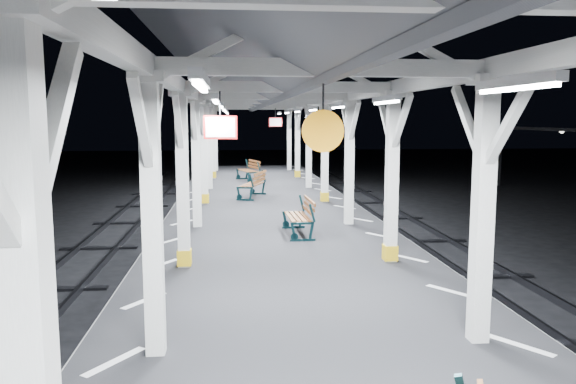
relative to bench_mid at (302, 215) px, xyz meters
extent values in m
plane|color=black|center=(-0.58, -4.76, -1.47)|extent=(120.00, 120.00, 0.00)
cube|color=black|center=(-0.58, -4.76, -0.97)|extent=(6.00, 50.00, 1.00)
cube|color=silver|center=(-3.03, -4.76, -0.46)|extent=(1.00, 48.00, 0.01)
cube|color=silver|center=(1.87, -4.76, -0.46)|extent=(1.00, 48.00, 0.01)
cube|color=#2D2D33|center=(-5.03, -4.76, -1.39)|extent=(0.08, 60.00, 0.16)
cube|color=#2D2D33|center=(3.87, -4.76, -1.39)|extent=(0.08, 60.00, 0.16)
cube|color=silver|center=(-2.58, -10.76, 1.13)|extent=(0.22, 0.22, 3.20)
cube|color=silver|center=(-2.58, -10.76, 2.79)|extent=(0.40, 0.40, 0.12)
cube|color=silver|center=(-2.58, -10.21, 2.28)|extent=(0.10, 0.99, 0.99)
cube|color=silver|center=(-2.58, -6.76, 1.13)|extent=(0.22, 0.22, 3.20)
cube|color=silver|center=(-2.58, -6.76, 2.79)|extent=(0.40, 0.40, 0.12)
cube|color=silver|center=(-2.58, -6.21, 2.28)|extent=(0.10, 0.99, 0.99)
cube|color=silver|center=(-2.58, -7.31, 2.28)|extent=(0.10, 0.99, 0.99)
cube|color=silver|center=(-2.58, -2.76, 1.13)|extent=(0.22, 0.22, 3.20)
cube|color=silver|center=(-2.58, -2.76, 2.79)|extent=(0.40, 0.40, 0.12)
cube|color=gold|center=(-2.58, -2.76, -0.29)|extent=(0.26, 0.26, 0.30)
cube|color=silver|center=(-2.58, -2.21, 2.28)|extent=(0.10, 0.99, 0.99)
cube|color=silver|center=(-2.58, -3.31, 2.28)|extent=(0.10, 0.99, 0.99)
cube|color=silver|center=(-2.58, 1.24, 1.13)|extent=(0.22, 0.22, 3.20)
cube|color=silver|center=(-2.58, 1.24, 2.79)|extent=(0.40, 0.40, 0.12)
cube|color=silver|center=(-2.58, 1.79, 2.28)|extent=(0.10, 0.99, 0.99)
cube|color=silver|center=(-2.58, 0.69, 2.28)|extent=(0.10, 0.99, 0.99)
cube|color=silver|center=(-2.58, 5.24, 1.13)|extent=(0.22, 0.22, 3.20)
cube|color=silver|center=(-2.58, 5.24, 2.79)|extent=(0.40, 0.40, 0.12)
cube|color=gold|center=(-2.58, 5.24, -0.29)|extent=(0.26, 0.26, 0.30)
cube|color=silver|center=(-2.58, 5.79, 2.28)|extent=(0.10, 0.99, 0.99)
cube|color=silver|center=(-2.58, 4.69, 2.28)|extent=(0.10, 0.99, 0.99)
cube|color=silver|center=(-2.58, 9.24, 1.13)|extent=(0.22, 0.22, 3.20)
cube|color=silver|center=(-2.58, 9.24, 2.79)|extent=(0.40, 0.40, 0.12)
cube|color=silver|center=(-2.58, 9.79, 2.28)|extent=(0.10, 0.99, 0.99)
cube|color=silver|center=(-2.58, 8.69, 2.28)|extent=(0.10, 0.99, 0.99)
cube|color=silver|center=(-2.58, 13.24, 1.13)|extent=(0.22, 0.22, 3.20)
cube|color=silver|center=(-2.58, 13.24, 2.79)|extent=(0.40, 0.40, 0.12)
cube|color=gold|center=(-2.58, 13.24, -0.29)|extent=(0.26, 0.26, 0.30)
cube|color=silver|center=(-2.58, 13.79, 2.28)|extent=(0.10, 0.99, 0.99)
cube|color=silver|center=(-2.58, 12.69, 2.28)|extent=(0.10, 0.99, 0.99)
cube|color=silver|center=(-2.58, 17.24, 1.13)|extent=(0.22, 0.22, 3.20)
cube|color=silver|center=(-2.58, 17.24, 2.79)|extent=(0.40, 0.40, 0.12)
cube|color=silver|center=(-2.58, 17.79, 2.28)|extent=(0.10, 0.99, 0.99)
cube|color=silver|center=(-2.58, 16.69, 2.28)|extent=(0.10, 0.99, 0.99)
cube|color=silver|center=(1.42, -6.76, 1.13)|extent=(0.22, 0.22, 3.20)
cube|color=silver|center=(1.42, -6.76, 2.79)|extent=(0.40, 0.40, 0.12)
cube|color=silver|center=(1.42, -6.21, 2.28)|extent=(0.10, 0.99, 0.99)
cube|color=silver|center=(1.42, -7.31, 2.28)|extent=(0.10, 0.99, 0.99)
cube|color=silver|center=(1.42, -2.76, 1.13)|extent=(0.22, 0.22, 3.20)
cube|color=silver|center=(1.42, -2.76, 2.79)|extent=(0.40, 0.40, 0.12)
cube|color=gold|center=(1.42, -2.76, -0.29)|extent=(0.26, 0.26, 0.30)
cube|color=silver|center=(1.42, -2.21, 2.28)|extent=(0.10, 0.99, 0.99)
cube|color=silver|center=(1.42, -3.31, 2.28)|extent=(0.10, 0.99, 0.99)
cube|color=silver|center=(1.42, 1.24, 1.13)|extent=(0.22, 0.22, 3.20)
cube|color=silver|center=(1.42, 1.24, 2.79)|extent=(0.40, 0.40, 0.12)
cube|color=silver|center=(1.42, 1.79, 2.28)|extent=(0.10, 0.99, 0.99)
cube|color=silver|center=(1.42, 0.69, 2.28)|extent=(0.10, 0.99, 0.99)
cube|color=silver|center=(1.42, 5.24, 1.13)|extent=(0.22, 0.22, 3.20)
cube|color=silver|center=(1.42, 5.24, 2.79)|extent=(0.40, 0.40, 0.12)
cube|color=gold|center=(1.42, 5.24, -0.29)|extent=(0.26, 0.26, 0.30)
cube|color=silver|center=(1.42, 5.79, 2.28)|extent=(0.10, 0.99, 0.99)
cube|color=silver|center=(1.42, 4.69, 2.28)|extent=(0.10, 0.99, 0.99)
cube|color=silver|center=(1.42, 9.24, 1.13)|extent=(0.22, 0.22, 3.20)
cube|color=silver|center=(1.42, 9.24, 2.79)|extent=(0.40, 0.40, 0.12)
cube|color=silver|center=(1.42, 9.79, 2.28)|extent=(0.10, 0.99, 0.99)
cube|color=silver|center=(1.42, 8.69, 2.28)|extent=(0.10, 0.99, 0.99)
cube|color=silver|center=(1.42, 13.24, 1.13)|extent=(0.22, 0.22, 3.20)
cube|color=silver|center=(1.42, 13.24, 2.79)|extent=(0.40, 0.40, 0.12)
cube|color=gold|center=(1.42, 13.24, -0.29)|extent=(0.26, 0.26, 0.30)
cube|color=silver|center=(1.42, 13.79, 2.28)|extent=(0.10, 0.99, 0.99)
cube|color=silver|center=(1.42, 12.69, 2.28)|extent=(0.10, 0.99, 0.99)
cube|color=silver|center=(1.42, 17.24, 1.13)|extent=(0.22, 0.22, 3.20)
cube|color=silver|center=(1.42, 17.24, 2.79)|extent=(0.40, 0.40, 0.12)
cube|color=silver|center=(1.42, 17.79, 2.28)|extent=(0.10, 0.99, 0.99)
cube|color=silver|center=(1.42, 16.69, 2.28)|extent=(0.10, 0.99, 0.99)
cube|color=silver|center=(-2.58, -4.76, 2.91)|extent=(0.18, 48.00, 0.24)
cube|color=silver|center=(1.42, -4.76, 2.91)|extent=(0.18, 48.00, 0.24)
cube|color=silver|center=(-0.58, -6.76, 2.91)|extent=(4.20, 0.14, 0.20)
cube|color=silver|center=(-0.58, -2.76, 2.91)|extent=(4.20, 0.14, 0.20)
cube|color=silver|center=(-0.58, 1.24, 2.91)|extent=(4.20, 0.14, 0.20)
cube|color=silver|center=(-0.58, 5.24, 2.91)|extent=(4.20, 0.14, 0.20)
cube|color=silver|center=(-0.58, 9.24, 2.91)|extent=(4.20, 0.14, 0.20)
cube|color=silver|center=(-0.58, 13.24, 2.91)|extent=(4.20, 0.14, 0.20)
cube|color=silver|center=(-0.58, 17.24, 2.91)|extent=(4.20, 0.14, 0.20)
cube|color=silver|center=(-0.58, -4.76, 3.83)|extent=(0.16, 48.00, 0.20)
cube|color=#4C4E54|center=(-1.88, -4.76, 3.45)|extent=(2.80, 49.00, 1.45)
cube|color=#4C4E54|center=(0.72, -4.76, 3.45)|extent=(2.80, 49.00, 1.45)
cube|color=silver|center=(-1.88, -8.76, 2.63)|extent=(0.10, 1.35, 0.08)
cube|color=white|center=(-1.88, -8.76, 2.58)|extent=(0.05, 1.25, 0.05)
cube|color=silver|center=(-1.88, -4.76, 2.63)|extent=(0.10, 1.35, 0.08)
cube|color=white|center=(-1.88, -4.76, 2.58)|extent=(0.05, 1.25, 0.05)
cube|color=silver|center=(-1.88, -0.76, 2.63)|extent=(0.10, 1.35, 0.08)
cube|color=white|center=(-1.88, -0.76, 2.58)|extent=(0.05, 1.25, 0.05)
cube|color=silver|center=(-1.88, 3.24, 2.63)|extent=(0.10, 1.35, 0.08)
cube|color=white|center=(-1.88, 3.24, 2.58)|extent=(0.05, 1.25, 0.05)
cube|color=silver|center=(-1.88, 7.24, 2.63)|extent=(0.10, 1.35, 0.08)
cube|color=white|center=(-1.88, 7.24, 2.58)|extent=(0.05, 1.25, 0.05)
cube|color=silver|center=(-1.88, 11.24, 2.63)|extent=(0.10, 1.35, 0.08)
cube|color=white|center=(-1.88, 11.24, 2.58)|extent=(0.05, 1.25, 0.05)
cube|color=silver|center=(-1.88, 15.24, 2.63)|extent=(0.10, 1.35, 0.08)
cube|color=white|center=(-1.88, 15.24, 2.58)|extent=(0.05, 1.25, 0.05)
cube|color=silver|center=(0.72, -8.76, 2.63)|extent=(0.10, 1.35, 0.08)
cube|color=white|center=(0.72, -8.76, 2.58)|extent=(0.05, 1.25, 0.05)
cube|color=silver|center=(0.72, -4.76, 2.63)|extent=(0.10, 1.35, 0.08)
cube|color=white|center=(0.72, -4.76, 2.58)|extent=(0.05, 1.25, 0.05)
cube|color=silver|center=(0.72, -0.76, 2.63)|extent=(0.10, 1.35, 0.08)
cube|color=white|center=(0.72, -0.76, 2.58)|extent=(0.05, 1.25, 0.05)
cube|color=silver|center=(0.72, 3.24, 2.63)|extent=(0.10, 1.35, 0.08)
cube|color=white|center=(0.72, 3.24, 2.58)|extent=(0.05, 1.25, 0.05)
cube|color=silver|center=(0.72, 7.24, 2.63)|extent=(0.10, 1.35, 0.08)
cube|color=white|center=(0.72, 7.24, 2.58)|extent=(0.05, 1.25, 0.05)
cube|color=silver|center=(0.72, 11.24, 2.63)|extent=(0.10, 1.35, 0.08)
cube|color=white|center=(0.72, 11.24, 2.58)|extent=(0.05, 1.25, 0.05)
cube|color=silver|center=(0.72, 15.24, 2.63)|extent=(0.10, 1.35, 0.08)
cube|color=white|center=(0.72, 15.24, 2.58)|extent=(0.05, 1.25, 0.05)
cylinder|color=black|center=(-0.58, -6.76, 2.58)|extent=(0.02, 0.02, 0.30)
cylinder|color=orange|center=(-0.58, -6.76, 2.18)|extent=(0.50, 0.04, 0.50)
cylinder|color=black|center=(-1.82, -4.81, 2.55)|extent=(0.02, 0.02, 0.36)
cube|color=red|center=(-1.82, -4.81, 2.20)|extent=(0.50, 0.03, 0.35)
cube|color=white|center=(-1.82, -4.81, 2.20)|extent=(0.44, 0.04, 0.29)
cylinder|color=black|center=(0.00, 8.34, 2.55)|extent=(0.02, 0.02, 0.36)
cube|color=red|center=(0.00, 8.34, 2.20)|extent=(0.50, 0.03, 0.35)
cube|color=white|center=(0.00, 8.34, 2.20)|extent=(0.44, 0.05, 0.29)
cube|color=black|center=(13.42, 17.24, 0.18)|extent=(0.20, 0.20, 3.30)
sphere|color=silver|center=(13.42, 11.24, 1.75)|extent=(0.20, 0.20, 0.20)
sphere|color=silver|center=(13.42, 17.24, 1.75)|extent=(0.20, 0.20, 0.20)
cube|color=black|center=(-0.07, -0.78, -0.44)|extent=(0.59, 0.08, 0.06)
cube|color=black|center=(-0.28, -0.79, -0.24)|extent=(0.15, 0.05, 0.45)
cube|color=black|center=(0.13, -0.78, -0.24)|extent=(0.14, 0.05, 0.45)
cube|color=black|center=(0.15, -0.77, 0.19)|extent=(0.16, 0.05, 0.43)
cube|color=black|center=(-0.12, 0.78, -0.44)|extent=(0.59, 0.08, 0.06)
cube|color=black|center=(-0.33, 0.77, -0.24)|extent=(0.15, 0.05, 0.45)
cube|color=black|center=(0.08, 0.78, -0.24)|extent=(0.14, 0.05, 0.45)
cube|color=black|center=(0.10, 0.78, 0.19)|extent=(0.16, 0.05, 0.43)
cube|color=brown|center=(-0.29, -0.01, -0.03)|extent=(0.13, 1.48, 0.03)
cube|color=brown|center=(-0.16, -0.01, -0.03)|extent=(0.13, 1.48, 0.03)
cube|color=brown|center=(-0.03, 0.00, -0.03)|extent=(0.13, 1.48, 0.03)
cube|color=brown|center=(0.09, 0.00, -0.03)|extent=(0.13, 1.48, 0.03)
cube|color=brown|center=(0.16, 0.01, 0.11)|extent=(0.10, 1.48, 0.09)
cube|color=brown|center=(0.18, 0.01, 0.23)|extent=(0.10, 1.48, 0.09)
cube|color=brown|center=(0.20, 0.01, 0.36)|extent=(0.10, 1.48, 0.09)
cube|color=black|center=(-1.24, 5.78, -0.44)|extent=(0.61, 0.25, 0.06)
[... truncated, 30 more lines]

